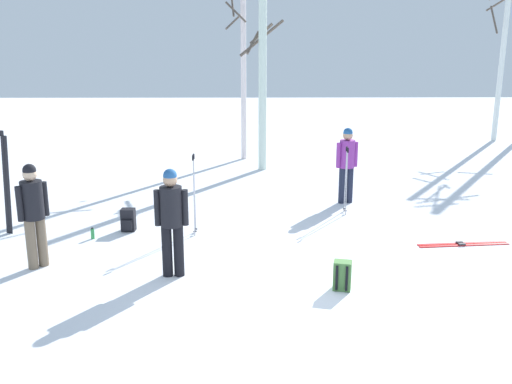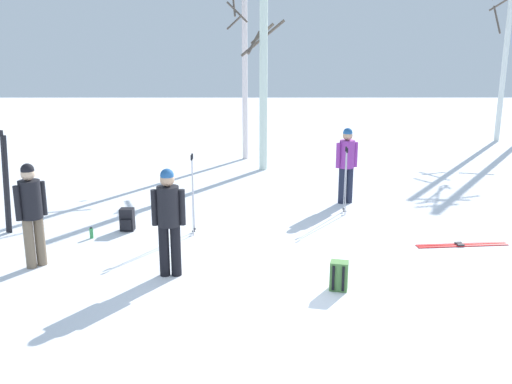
{
  "view_description": "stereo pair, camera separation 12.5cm",
  "coord_description": "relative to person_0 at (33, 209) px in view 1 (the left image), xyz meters",
  "views": [
    {
      "loc": [
        -0.74,
        -7.92,
        3.56
      ],
      "look_at": [
        -0.65,
        1.8,
        1.0
      ],
      "focal_mm": 40.18,
      "sensor_mm": 36.0,
      "label": 1
    },
    {
      "loc": [
        -0.61,
        -7.92,
        3.56
      ],
      "look_at": [
        -0.65,
        1.8,
        1.0
      ],
      "focal_mm": 40.18,
      "sensor_mm": 36.0,
      "label": 2
    }
  ],
  "objects": [
    {
      "name": "birch_tree_2",
      "position": [
        12.48,
        12.19,
        2.5
      ],
      "size": [
        1.22,
        1.21,
        6.78
      ],
      "color": "silver",
      "rests_on": "ground_plane"
    },
    {
      "name": "backpack_1",
      "position": [
        4.81,
        -0.91,
        -0.77
      ],
      "size": [
        0.3,
        0.32,
        0.44
      ],
      "color": "#4C7F3F",
      "rests_on": "ground_plane"
    },
    {
      "name": "backpack_0",
      "position": [
        1.09,
        1.83,
        -0.77
      ],
      "size": [
        0.27,
        0.29,
        0.44
      ],
      "color": "black",
      "rests_on": "ground_plane"
    },
    {
      "name": "birch_tree_0",
      "position": [
        3.24,
        8.89,
        2.25
      ],
      "size": [
        1.14,
        1.14,
        6.21
      ],
      "color": "silver",
      "rests_on": "ground_plane"
    },
    {
      "name": "birch_tree_1",
      "position": [
        3.79,
        7.37,
        1.62
      ],
      "size": [
        1.26,
        0.81,
        5.03
      ],
      "color": "silver",
      "rests_on": "ground_plane"
    },
    {
      "name": "ground_plane",
      "position": [
        4.2,
        -0.84,
        -0.98
      ],
      "size": [
        60.0,
        60.0,
        0.0
      ],
      "primitive_type": "plane",
      "color": "white"
    },
    {
      "name": "ski_poles_1",
      "position": [
        2.4,
        1.64,
        -0.16
      ],
      "size": [
        0.07,
        0.24,
        1.54
      ],
      "color": "#B2B2BC",
      "rests_on": "ground_plane"
    },
    {
      "name": "ski_pair_planted_0",
      "position": [
        -1.11,
        1.68,
        0.01
      ],
      "size": [
        0.23,
        0.09,
        1.99
      ],
      "color": "black",
      "rests_on": "ground_plane"
    },
    {
      "name": "water_bottle_0",
      "position": [
        0.51,
        1.37,
        -0.88
      ],
      "size": [
        0.07,
        0.07,
        0.22
      ],
      "color": "green",
      "rests_on": "ground_plane"
    },
    {
      "name": "ski_poles_0",
      "position": [
        5.48,
        2.98,
        -0.22
      ],
      "size": [
        0.07,
        0.26,
        1.43
      ],
      "color": "#B2B2BC",
      "rests_on": "ground_plane"
    },
    {
      "name": "person_1",
      "position": [
        5.62,
        3.8,
        0.0
      ],
      "size": [
        0.5,
        0.34,
        1.72
      ],
      "color": "#1E2338",
      "rests_on": "ground_plane"
    },
    {
      "name": "person_2",
      "position": [
        2.25,
        -0.38,
        0.0
      ],
      "size": [
        0.52,
        0.34,
        1.72
      ],
      "color": "black",
      "rests_on": "ground_plane"
    },
    {
      "name": "person_0",
      "position": [
        0.0,
        0.0,
        0.0
      ],
      "size": [
        0.39,
        0.4,
        1.72
      ],
      "color": "#72604C",
      "rests_on": "ground_plane"
    },
    {
      "name": "ski_pair_lying_0",
      "position": [
        7.3,
        0.98,
        -0.97
      ],
      "size": [
        1.68,
        0.33,
        0.05
      ],
      "color": "red",
      "rests_on": "ground_plane"
    }
  ]
}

